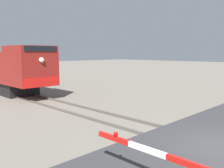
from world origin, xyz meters
The scene contains 1 object.
rail_track_left centered at (-0.72, 0.00, 0.07)m, with size 0.08×80.00×0.15m, color #59544C.
Camera 1 is at (-8.77, -3.02, 3.52)m, focal length 39.77 mm.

